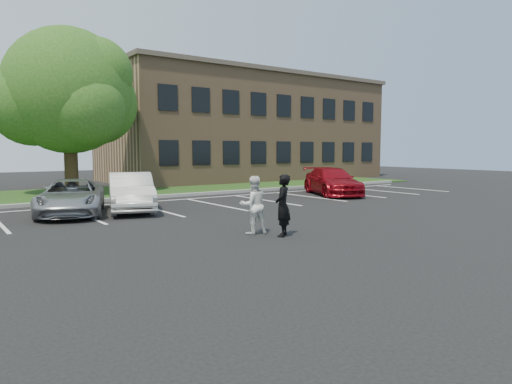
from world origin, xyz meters
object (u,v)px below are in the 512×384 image
at_px(man_black_suit, 283,206).
at_px(man_white_shirt, 253,205).
at_px(office_building, 245,128).
at_px(tree, 70,94).
at_px(car_silver_minivan, 71,197).
at_px(car_red_compact, 332,181).
at_px(car_white_sedan, 131,192).

bearing_deg(man_black_suit, man_white_shirt, -101.74).
bearing_deg(office_building, tree, -159.91).
bearing_deg(car_silver_minivan, car_red_compact, 17.59).
relative_size(tree, car_silver_minivan, 1.85).
relative_size(office_building, man_black_suit, 12.85).
relative_size(man_black_suit, car_white_sedan, 0.38).
distance_m(car_silver_minivan, car_white_sedan, 2.22).
distance_m(man_black_suit, man_white_shirt, 0.90).
bearing_deg(tree, car_red_compact, -37.13).
bearing_deg(car_white_sedan, office_building, 59.83).
bearing_deg(car_silver_minivan, man_white_shirt, -45.94).
bearing_deg(man_white_shirt, car_white_sedan, -68.57).
height_order(man_white_shirt, car_red_compact, man_white_shirt).
bearing_deg(man_white_shirt, car_red_compact, -133.46).
bearing_deg(car_white_sedan, man_black_suit, -61.51).
bearing_deg(man_black_suit, office_building, -164.76).
relative_size(man_white_shirt, car_white_sedan, 0.37).
bearing_deg(man_black_suit, car_red_compact, 175.57).
bearing_deg(car_red_compact, man_black_suit, -117.23).
bearing_deg(man_black_suit, car_silver_minivan, -107.32).
bearing_deg(car_red_compact, man_white_shirt, -121.50).
height_order(tree, man_black_suit, tree).
bearing_deg(tree, man_white_shirt, -85.39).
bearing_deg(car_silver_minivan, man_black_suit, -45.30).
height_order(man_white_shirt, car_silver_minivan, man_white_shirt).
relative_size(man_black_suit, car_silver_minivan, 0.37).
xyz_separation_m(office_building, man_black_suit, (-13.40, -21.44, -3.29)).
distance_m(office_building, car_red_compact, 14.91).
distance_m(car_silver_minivan, car_red_compact, 13.21).
distance_m(tree, man_white_shirt, 15.86).
relative_size(tree, man_black_suit, 5.05).
bearing_deg(tree, car_white_sedan, -89.00).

